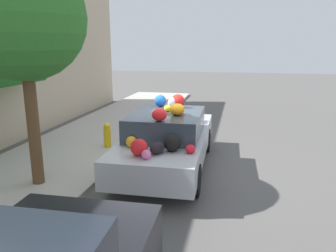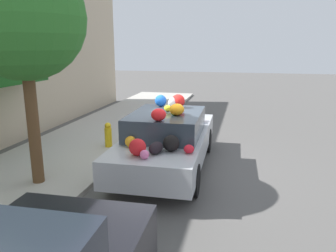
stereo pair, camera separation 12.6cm
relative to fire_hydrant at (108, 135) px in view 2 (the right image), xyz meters
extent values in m
plane|color=#565451|center=(-0.94, -1.78, -0.46)|extent=(60.00, 60.00, 0.00)
cube|color=#B2ADA3|center=(-0.94, 0.92, -0.40)|extent=(24.00, 3.20, 0.11)
cylinder|color=brown|center=(-2.64, 0.45, 0.89)|extent=(0.24, 0.24, 2.48)
sphere|color=#2D7228|center=(-2.64, 0.45, 2.97)|extent=(2.38, 2.38, 2.38)
cylinder|color=gold|center=(0.00, 0.00, -0.07)|extent=(0.20, 0.20, 0.55)
sphere|color=gold|center=(0.00, 0.00, 0.26)|extent=(0.18, 0.18, 0.18)
cube|color=#B7BABF|center=(-0.94, -1.96, 0.16)|extent=(4.63, 1.90, 0.56)
cube|color=#333D47|center=(-1.12, -1.96, 0.69)|extent=(2.10, 1.63, 0.51)
cylinder|color=black|center=(0.47, -1.10, -0.13)|extent=(0.66, 0.20, 0.66)
cylinder|color=black|center=(0.50, -2.75, -0.13)|extent=(0.66, 0.20, 0.66)
cylinder|color=black|center=(-2.38, -1.16, -0.13)|extent=(0.66, 0.20, 0.66)
cylinder|color=black|center=(-2.34, -2.82, -0.13)|extent=(0.66, 0.20, 0.66)
ellipsoid|color=orange|center=(-1.33, -2.25, 1.08)|extent=(0.38, 0.34, 0.25)
sphere|color=black|center=(-2.33, -2.35, 0.60)|extent=(0.46, 0.46, 0.33)
ellipsoid|color=blue|center=(0.15, -2.46, 0.59)|extent=(0.38, 0.35, 0.31)
sphere|color=pink|center=(0.38, -2.52, 0.57)|extent=(0.28, 0.28, 0.26)
ellipsoid|color=black|center=(-2.54, -2.10, 0.55)|extent=(0.43, 0.32, 0.23)
sphere|color=green|center=(0.28, -2.15, 0.53)|extent=(0.23, 0.23, 0.19)
sphere|color=black|center=(0.70, -1.94, 0.56)|extent=(0.27, 0.27, 0.25)
sphere|color=pink|center=(-2.88, -1.97, 0.52)|extent=(0.21, 0.21, 0.17)
sphere|color=red|center=(-0.46, -2.10, 1.12)|extent=(0.43, 0.43, 0.34)
sphere|color=red|center=(-2.72, -1.79, 0.60)|extent=(0.41, 0.41, 0.33)
sphere|color=blue|center=(-0.37, -1.64, 1.10)|extent=(0.41, 0.41, 0.29)
ellipsoid|color=white|center=(1.01, -1.91, 0.55)|extent=(0.43, 0.40, 0.22)
ellipsoid|color=white|center=(-0.55, -2.00, 1.08)|extent=(0.37, 0.32, 0.26)
ellipsoid|color=yellow|center=(0.50, -1.47, 0.57)|extent=(0.30, 0.21, 0.26)
sphere|color=#FBA322|center=(-2.24, -1.48, 0.55)|extent=(0.32, 0.32, 0.23)
ellipsoid|color=yellow|center=(-0.97, -1.96, 1.03)|extent=(0.22, 0.22, 0.15)
sphere|color=green|center=(-1.36, -2.19, 1.03)|extent=(0.18, 0.18, 0.16)
sphere|color=orange|center=(-1.23, -2.23, 1.03)|extent=(0.22, 0.22, 0.16)
ellipsoid|color=red|center=(-2.36, -2.70, 0.52)|extent=(0.24, 0.21, 0.16)
ellipsoid|color=red|center=(-1.97, -2.00, 1.08)|extent=(0.42, 0.40, 0.26)
camera|label=1|loc=(-8.32, -3.56, 2.45)|focal=35.00mm
camera|label=2|loc=(-8.29, -3.68, 2.45)|focal=35.00mm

